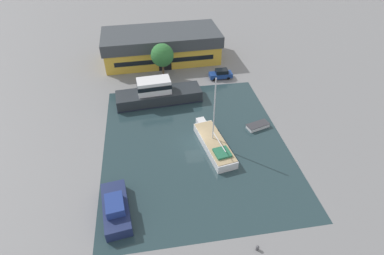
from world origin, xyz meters
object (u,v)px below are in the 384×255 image
at_px(sailboat_moored, 214,144).
at_px(cabin_boat, 116,208).
at_px(parked_car, 221,74).
at_px(small_dinghy, 258,126).
at_px(motor_cruiser, 158,94).
at_px(warehouse_building, 162,46).
at_px(quay_tree_near_building, 162,55).

bearing_deg(sailboat_moored, cabin_boat, -155.55).
bearing_deg(parked_car, small_dinghy, -172.97).
height_order(motor_cruiser, small_dinghy, motor_cruiser).
relative_size(small_dinghy, cabin_boat, 0.52).
xyz_separation_m(sailboat_moored, motor_cruiser, (-6.65, 12.40, 0.80)).
distance_m(warehouse_building, cabin_boat, 37.35).
bearing_deg(warehouse_building, cabin_boat, -104.22).
relative_size(motor_cruiser, cabin_boat, 2.01).
height_order(motor_cruiser, cabin_boat, motor_cruiser).
xyz_separation_m(parked_car, motor_cruiser, (-11.90, -5.83, 0.62)).
height_order(small_dinghy, cabin_boat, cabin_boat).
bearing_deg(warehouse_building, small_dinghy, -66.11).
xyz_separation_m(parked_car, sailboat_moored, (-5.26, -18.22, -0.18)).
xyz_separation_m(quay_tree_near_building, small_dinghy, (12.40, -16.53, -4.29)).
distance_m(warehouse_building, sailboat_moored, 28.30).
bearing_deg(parked_car, quay_tree_near_building, 81.13).
xyz_separation_m(motor_cruiser, small_dinghy, (13.93, -9.20, -1.16)).
relative_size(quay_tree_near_building, sailboat_moored, 0.63).
bearing_deg(motor_cruiser, quay_tree_near_building, -16.51).
xyz_separation_m(small_dinghy, cabin_boat, (-19.85, -11.83, 0.57)).
height_order(quay_tree_near_building, sailboat_moored, sailboat_moored).
distance_m(quay_tree_near_building, cabin_boat, 29.56).
height_order(sailboat_moored, motor_cruiser, sailboat_moored).
height_order(sailboat_moored, cabin_boat, sailboat_moored).
bearing_deg(quay_tree_near_building, warehouse_building, 87.08).
bearing_deg(motor_cruiser, warehouse_building, -11.91).
distance_m(small_dinghy, cabin_boat, 23.11).
bearing_deg(sailboat_moored, parked_car, 63.85).
relative_size(quay_tree_near_building, parked_car, 1.59).
distance_m(parked_car, cabin_boat, 32.24).
height_order(warehouse_building, motor_cruiser, warehouse_building).
bearing_deg(quay_tree_near_building, cabin_boat, -104.71).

